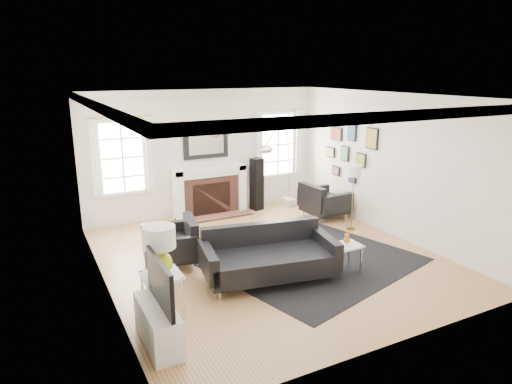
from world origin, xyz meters
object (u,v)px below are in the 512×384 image
fireplace (210,191)px  arc_floor_lamp (278,167)px  coffee_table (292,230)px  armchair_right (323,202)px  armchair_left (173,244)px  sofa (268,257)px  gourd_lamp (160,247)px

fireplace → arc_floor_lamp: bearing=-27.8°
coffee_table → armchair_right: bearing=38.3°
armchair_left → coffee_table: bearing=-7.8°
armchair_left → armchair_right: size_ratio=1.08×
armchair_left → armchair_right: (3.72, 0.92, -0.00)m
sofa → coffee_table: sofa is taller
armchair_right → gourd_lamp: size_ratio=1.49×
armchair_right → arc_floor_lamp: arc_floor_lamp is taller
armchair_right → coffee_table: (-1.55, -1.22, -0.02)m
gourd_lamp → arc_floor_lamp: arc_floor_lamp is taller
arc_floor_lamp → gourd_lamp: bearing=-139.2°
sofa → gourd_lamp: bearing=-170.8°
armchair_right → gourd_lamp: bearing=-150.8°
fireplace → armchair_right: 2.55m
arc_floor_lamp → armchair_left: bearing=-151.8°
sofa → arc_floor_lamp: size_ratio=1.07×
armchair_left → arc_floor_lamp: (2.95, 1.58, 0.75)m
sofa → armchair_left: size_ratio=2.02×
armchair_left → arc_floor_lamp: bearing=28.2°
armchair_right → arc_floor_lamp: (-0.77, 0.66, 0.75)m
sofa → arc_floor_lamp: (1.79, 2.80, 0.74)m
coffee_table → gourd_lamp: bearing=-156.6°
fireplace → arc_floor_lamp: (1.37, -0.72, 0.57)m
coffee_table → gourd_lamp: gourd_lamp is taller
armchair_left → coffee_table: (2.17, -0.30, -0.02)m
fireplace → arc_floor_lamp: size_ratio=0.83×
armchair_left → fireplace: bearing=55.5°
coffee_table → armchair_left: bearing=172.2°
coffee_table → arc_floor_lamp: 2.17m
sofa → armchair_right: 3.34m
fireplace → gourd_lamp: size_ratio=2.50×
fireplace → armchair_left: fireplace is taller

